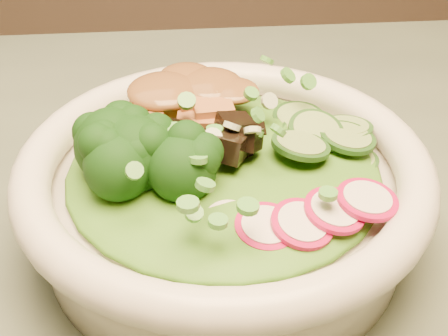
{
  "coord_description": "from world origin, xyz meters",
  "views": [
    {
      "loc": [
        0.16,
        -0.3,
        1.05
      ],
      "look_at": [
        0.19,
        0.03,
        0.81
      ],
      "focal_mm": 50.0,
      "sensor_mm": 36.0,
      "label": 1
    }
  ],
  "objects": [
    {
      "name": "salad_bowl",
      "position": [
        0.19,
        0.03,
        0.79
      ],
      "size": [
        0.28,
        0.28,
        0.07
      ],
      "rotation": [
        0.0,
        0.0,
        0.24
      ],
      "color": "silver",
      "rests_on": "dining_table"
    },
    {
      "name": "lettuce_bed",
      "position": [
        0.19,
        0.03,
        0.81
      ],
      "size": [
        0.21,
        0.21,
        0.02
      ],
      "primitive_type": "ellipsoid",
      "color": "#2C6314",
      "rests_on": "salad_bowl"
    },
    {
      "name": "broccoli_florets",
      "position": [
        0.13,
        0.0,
        0.83
      ],
      "size": [
        0.1,
        0.09,
        0.05
      ],
      "primitive_type": null,
      "rotation": [
        0.0,
        0.0,
        0.24
      ],
      "color": "black",
      "rests_on": "salad_bowl"
    },
    {
      "name": "radish_slices",
      "position": [
        0.22,
        -0.03,
        0.82
      ],
      "size": [
        0.12,
        0.07,
        0.02
      ],
      "primitive_type": null,
      "rotation": [
        0.0,
        0.0,
        0.24
      ],
      "color": "#AD0D44",
      "rests_on": "salad_bowl"
    },
    {
      "name": "cucumber_slices",
      "position": [
        0.25,
        0.06,
        0.82
      ],
      "size": [
        0.09,
        0.09,
        0.04
      ],
      "primitive_type": null,
      "rotation": [
        0.0,
        0.0,
        0.24
      ],
      "color": "#8FB062",
      "rests_on": "salad_bowl"
    },
    {
      "name": "mushroom_heap",
      "position": [
        0.19,
        0.04,
        0.83
      ],
      "size": [
        0.09,
        0.09,
        0.04
      ],
      "primitive_type": null,
      "rotation": [
        0.0,
        0.0,
        0.24
      ],
      "color": "black",
      "rests_on": "salad_bowl"
    },
    {
      "name": "tofu_cubes",
      "position": [
        0.17,
        0.09,
        0.82
      ],
      "size": [
        0.1,
        0.08,
        0.04
      ],
      "primitive_type": null,
      "rotation": [
        0.0,
        0.0,
        0.24
      ],
      "color": "#A46536",
      "rests_on": "salad_bowl"
    },
    {
      "name": "peanut_sauce",
      "position": [
        0.17,
        0.09,
        0.84
      ],
      "size": [
        0.07,
        0.06,
        0.02
      ],
      "primitive_type": "ellipsoid",
      "color": "brown",
      "rests_on": "tofu_cubes"
    },
    {
      "name": "scallion_garnish",
      "position": [
        0.19,
        0.03,
        0.84
      ],
      "size": [
        0.2,
        0.2,
        0.02
      ],
      "primitive_type": null,
      "color": "#4C9C37",
      "rests_on": "salad_bowl"
    }
  ]
}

